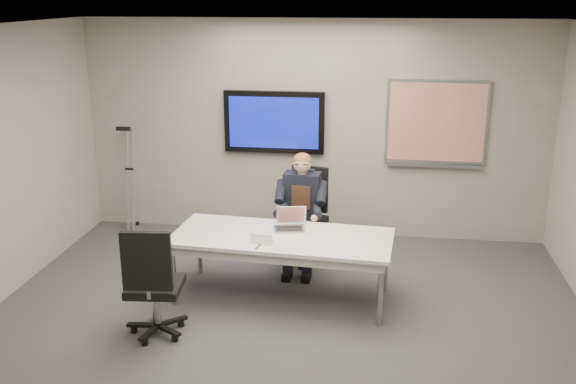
# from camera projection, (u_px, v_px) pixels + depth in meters

# --- Properties ---
(floor) EXTENTS (6.00, 6.00, 0.02)m
(floor) POSITION_uv_depth(u_px,v_px,m) (277.00, 347.00, 5.84)
(floor) COLOR #3A3A3C
(floor) RESTS_ON ground
(ceiling) EXTENTS (6.00, 6.00, 0.02)m
(ceiling) POSITION_uv_depth(u_px,v_px,m) (275.00, 32.00, 5.01)
(ceiling) COLOR silver
(ceiling) RESTS_ON wall_back
(wall_back) EXTENTS (6.00, 0.02, 2.80)m
(wall_back) POSITION_uv_depth(u_px,v_px,m) (313.00, 130.00, 8.26)
(wall_back) COLOR gray
(wall_back) RESTS_ON ground
(conference_table) EXTENTS (2.32, 1.09, 0.70)m
(conference_table) POSITION_uv_depth(u_px,v_px,m) (282.00, 243.00, 6.64)
(conference_table) COLOR white
(conference_table) RESTS_ON ground
(tv_display) EXTENTS (1.30, 0.09, 0.80)m
(tv_display) POSITION_uv_depth(u_px,v_px,m) (274.00, 122.00, 8.25)
(tv_display) COLOR black
(tv_display) RESTS_ON wall_back
(whiteboard) EXTENTS (1.25, 0.08, 1.10)m
(whiteboard) POSITION_uv_depth(u_px,v_px,m) (436.00, 124.00, 7.99)
(whiteboard) COLOR #94979C
(whiteboard) RESTS_ON wall_back
(office_chair_far) EXTENTS (0.66, 0.66, 1.13)m
(office_chair_far) POSITION_uv_depth(u_px,v_px,m) (304.00, 232.00, 7.67)
(office_chair_far) COLOR black
(office_chair_far) RESTS_ON ground
(office_chair_near) EXTENTS (0.58, 0.58, 1.11)m
(office_chair_near) POSITION_uv_depth(u_px,v_px,m) (155.00, 302.00, 5.94)
(office_chair_near) COLOR black
(office_chair_near) RESTS_ON ground
(seated_person) EXTENTS (0.43, 0.74, 1.35)m
(seated_person) POSITION_uv_depth(u_px,v_px,m) (300.00, 224.00, 7.37)
(seated_person) COLOR #1D2131
(seated_person) RESTS_ON office_chair_far
(crutch) EXTENTS (0.38, 0.61, 1.51)m
(crutch) POSITION_uv_depth(u_px,v_px,m) (131.00, 176.00, 8.60)
(crutch) COLOR #B3B6BB
(crutch) RESTS_ON ground
(laptop) EXTENTS (0.35, 0.35, 0.22)m
(laptop) POSITION_uv_depth(u_px,v_px,m) (290.00, 223.00, 6.81)
(laptop) COLOR #B5B5B7
(laptop) RESTS_ON conference_table
(name_tent) EXTENTS (0.23, 0.10, 0.09)m
(name_tent) POSITION_uv_depth(u_px,v_px,m) (261.00, 239.00, 6.39)
(name_tent) COLOR white
(name_tent) RESTS_ON conference_table
(pen) EXTENTS (0.04, 0.14, 0.01)m
(pen) POSITION_uv_depth(u_px,v_px,m) (258.00, 247.00, 6.31)
(pen) COLOR black
(pen) RESTS_ON conference_table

